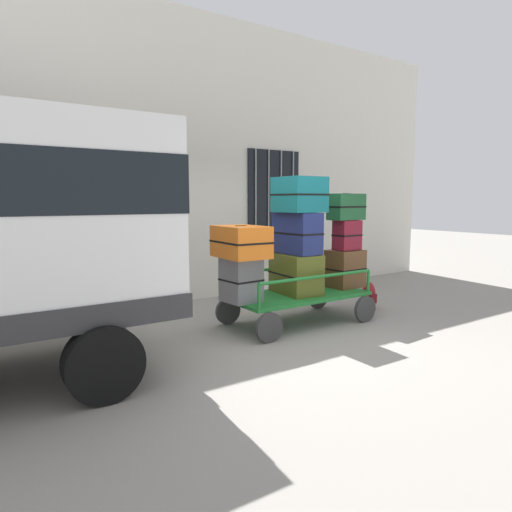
% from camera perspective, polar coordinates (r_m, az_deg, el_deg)
% --- Properties ---
extents(ground_plane, '(40.00, 40.00, 0.00)m').
position_cam_1_polar(ground_plane, '(6.14, 3.12, -9.84)').
color(ground_plane, gray).
extents(building_wall, '(12.00, 0.38, 5.00)m').
position_cam_1_polar(building_wall, '(8.23, -8.32, 11.99)').
color(building_wall, silver).
rests_on(building_wall, ground).
extents(luggage_cart, '(2.12, 1.09, 0.44)m').
position_cam_1_polar(luggage_cart, '(6.60, 5.24, -5.46)').
color(luggage_cart, '#1E722D').
rests_on(luggage_cart, ground).
extents(cart_railing, '(2.00, 0.95, 0.33)m').
position_cam_1_polar(cart_railing, '(6.53, 5.27, -2.39)').
color(cart_railing, '#1E722D').
rests_on(cart_railing, luggage_cart).
extents(suitcase_left_bottom, '(0.47, 0.50, 0.59)m').
position_cam_1_polar(suitcase_left_bottom, '(6.02, -1.90, -3.01)').
color(suitcase_left_bottom, slate).
rests_on(suitcase_left_bottom, luggage_cart).
extents(suitcase_left_middle, '(0.56, 0.78, 0.42)m').
position_cam_1_polar(suitcase_left_middle, '(5.95, -1.93, 1.82)').
color(suitcase_left_middle, orange).
rests_on(suitcase_left_middle, suitcase_left_bottom).
extents(suitcase_midleft_bottom, '(0.55, 0.80, 0.59)m').
position_cam_1_polar(suitcase_midleft_bottom, '(6.56, 5.06, -2.23)').
color(suitcase_midleft_bottom, '#4C5119').
rests_on(suitcase_midleft_bottom, luggage_cart).
extents(suitcase_midleft_middle, '(0.41, 0.71, 0.59)m').
position_cam_1_polar(suitcase_midleft_middle, '(6.48, 5.22, 2.90)').
color(suitcase_midleft_middle, navy).
rests_on(suitcase_midleft_middle, suitcase_midleft_bottom).
extents(suitcase_midleft_top, '(0.58, 0.63, 0.50)m').
position_cam_1_polar(suitcase_midleft_top, '(6.43, 5.50, 7.74)').
color(suitcase_midleft_top, '#0F5960').
rests_on(suitcase_midleft_top, suitcase_midleft_middle).
extents(suitcase_center_bottom, '(0.55, 0.46, 0.59)m').
position_cam_1_polar(suitcase_center_bottom, '(7.15, 11.20, -1.56)').
color(suitcase_center_bottom, brown).
rests_on(suitcase_center_bottom, luggage_cart).
extents(suitcase_center_middle, '(0.42, 0.28, 0.46)m').
position_cam_1_polar(suitcase_center_middle, '(7.07, 11.46, 2.61)').
color(suitcase_center_middle, maroon).
rests_on(suitcase_center_middle, suitcase_center_bottom).
extents(suitcase_center_top, '(0.62, 0.34, 0.41)m').
position_cam_1_polar(suitcase_center_top, '(7.07, 11.37, 6.13)').
color(suitcase_center_top, '#194C28').
rests_on(suitcase_center_top, suitcase_center_middle).
extents(backpack, '(0.27, 0.22, 0.44)m').
position_cam_1_polar(backpack, '(7.71, 14.08, -4.85)').
color(backpack, maroon).
rests_on(backpack, ground).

